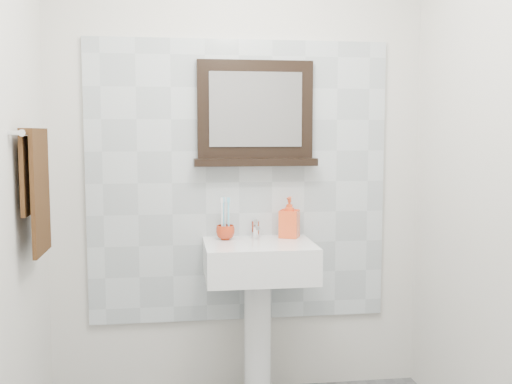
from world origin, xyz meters
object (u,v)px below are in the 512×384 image
toothbrush_cup (225,232)px  hand_towel (36,181)px  soap_dispenser (289,217)px  pedestal_sink (259,278)px  framed_mirror (255,116)px

toothbrush_cup → hand_towel: (-0.86, -0.36, 0.31)m
toothbrush_cup → soap_dispenser: bearing=3.2°
pedestal_sink → framed_mirror: 0.85m
soap_dispenser → hand_towel: hand_towel is taller
framed_mirror → hand_towel: framed_mirror is taller
framed_mirror → pedestal_sink: bearing=-91.9°
toothbrush_cup → hand_towel: 0.98m
soap_dispenser → hand_towel: bearing=-139.5°
soap_dispenser → pedestal_sink: bearing=-123.0°
framed_mirror → toothbrush_cup: bearing=-153.5°
pedestal_sink → toothbrush_cup: pedestal_sink is taller
framed_mirror → hand_towel: bearing=-156.6°
toothbrush_cup → soap_dispenser: (0.34, 0.02, 0.07)m
pedestal_sink → soap_dispenser: soap_dispenser is taller
pedestal_sink → framed_mirror: (0.01, 0.19, 0.82)m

